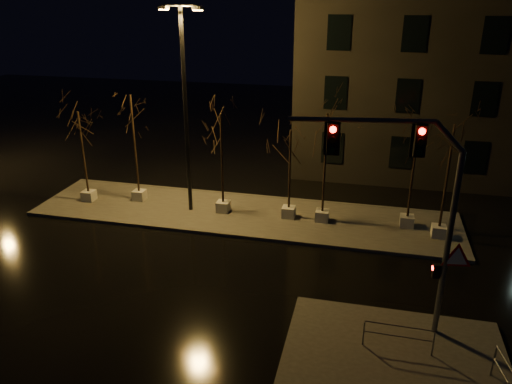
# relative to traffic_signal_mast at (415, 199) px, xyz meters

# --- Properties ---
(ground) EXTENTS (90.00, 90.00, 0.00)m
(ground) POSITION_rel_traffic_signal_mast_xyz_m (-7.65, 2.15, -4.96)
(ground) COLOR black
(ground) RESTS_ON ground
(median) EXTENTS (22.00, 5.00, 0.15)m
(median) POSITION_rel_traffic_signal_mast_xyz_m (-7.65, 8.15, -4.89)
(median) COLOR #3F3E39
(median) RESTS_ON ground
(sidewalk_corner) EXTENTS (7.00, 5.00, 0.15)m
(sidewalk_corner) POSITION_rel_traffic_signal_mast_xyz_m (-0.15, -1.35, -4.89)
(sidewalk_corner) COLOR #3F3E39
(sidewalk_corner) RESTS_ON ground
(building) EXTENTS (25.00, 12.00, 15.00)m
(building) POSITION_rel_traffic_signal_mast_xyz_m (6.35, 20.15, 2.54)
(building) COLOR black
(building) RESTS_ON ground
(tree_0) EXTENTS (1.80, 1.80, 5.11)m
(tree_0) POSITION_rel_traffic_signal_mast_xyz_m (-16.37, 7.86, -0.93)
(tree_0) COLOR beige
(tree_0) RESTS_ON median
(tree_1) EXTENTS (1.80, 1.80, 6.00)m
(tree_1) POSITION_rel_traffic_signal_mast_xyz_m (-13.68, 8.56, -0.26)
(tree_1) COLOR beige
(tree_1) RESTS_ON median
(tree_2) EXTENTS (1.80, 1.80, 5.35)m
(tree_2) POSITION_rel_traffic_signal_mast_xyz_m (-8.71, 8.12, -0.76)
(tree_2) COLOR beige
(tree_2) RESTS_ON median
(tree_3) EXTENTS (1.80, 1.80, 4.71)m
(tree_3) POSITION_rel_traffic_signal_mast_xyz_m (-5.24, 8.21, -1.24)
(tree_3) COLOR beige
(tree_3) RESTS_ON median
(tree_4) EXTENTS (1.80, 1.80, 5.63)m
(tree_4) POSITION_rel_traffic_signal_mast_xyz_m (-3.53, 8.14, -0.54)
(tree_4) COLOR beige
(tree_4) RESTS_ON median
(tree_5) EXTENTS (1.80, 1.80, 5.41)m
(tree_5) POSITION_rel_traffic_signal_mast_xyz_m (0.60, 8.48, -0.71)
(tree_5) COLOR beige
(tree_5) RESTS_ON median
(tree_6) EXTENTS (1.80, 1.80, 5.57)m
(tree_6) POSITION_rel_traffic_signal_mast_xyz_m (2.01, 7.65, -0.59)
(tree_6) COLOR beige
(tree_6) RESTS_ON median
(traffic_signal_mast) EXTENTS (5.96, 0.92, 7.33)m
(traffic_signal_mast) POSITION_rel_traffic_signal_mast_xyz_m (0.00, 0.00, 0.00)
(traffic_signal_mast) COLOR #55585D
(traffic_signal_mast) RESTS_ON sidewalk_corner
(streetlight_main) EXTENTS (2.49, 1.11, 10.21)m
(streetlight_main) POSITION_rel_traffic_signal_mast_xyz_m (-10.46, 7.97, 1.08)
(streetlight_main) COLOR black
(streetlight_main) RESTS_ON median
(guard_rail_a) EXTENTS (2.20, 0.08, 0.95)m
(guard_rail_a) POSITION_rel_traffic_signal_mast_xyz_m (-0.09, -1.12, -4.20)
(guard_rail_a) COLOR #55585D
(guard_rail_a) RESTS_ON sidewalk_corner
(guard_rail_b) EXTENTS (0.47, 2.30, 1.10)m
(guard_rail_b) POSITION_rel_traffic_signal_mast_xyz_m (2.85, -2.76, -4.10)
(guard_rail_b) COLOR #55585D
(guard_rail_b) RESTS_ON sidewalk_corner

